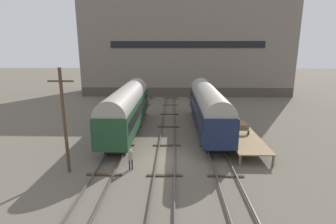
# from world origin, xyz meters

# --- Properties ---
(ground_plane) EXTENTS (200.00, 200.00, 0.00)m
(ground_plane) POSITION_xyz_m (0.00, 0.00, 0.00)
(ground_plane) COLOR #60594C
(track_left) EXTENTS (2.60, 60.00, 0.26)m
(track_left) POSITION_xyz_m (-4.38, 0.00, 0.14)
(track_left) COLOR #4C4742
(track_left) RESTS_ON ground
(track_middle) EXTENTS (2.60, 60.00, 0.26)m
(track_middle) POSITION_xyz_m (0.00, 0.00, 0.14)
(track_middle) COLOR #4C4742
(track_middle) RESTS_ON ground
(track_right) EXTENTS (2.60, 60.00, 0.26)m
(track_right) POSITION_xyz_m (4.38, 0.00, 0.14)
(track_right) COLOR #4C4742
(track_right) RESTS_ON ground
(train_car_navy) EXTENTS (2.85, 17.13, 4.94)m
(train_car_navy) POSITION_xyz_m (4.38, 8.01, 2.82)
(train_car_navy) COLOR black
(train_car_navy) RESTS_ON ground
(train_car_green) EXTENTS (2.88, 16.11, 5.06)m
(train_car_green) POSITION_xyz_m (-4.38, 6.95, 2.88)
(train_car_green) COLOR black
(train_car_green) RESTS_ON ground
(station_platform) EXTENTS (2.87, 10.23, 0.96)m
(station_platform) POSITION_xyz_m (7.13, 3.86, 0.88)
(station_platform) COLOR #8C704C
(station_platform) RESTS_ON ground
(bench) EXTENTS (1.40, 0.40, 0.91)m
(bench) POSITION_xyz_m (7.16, 3.80, 1.45)
(bench) COLOR brown
(bench) RESTS_ON station_platform
(person_worker) EXTENTS (0.32, 0.32, 1.67)m
(person_worker) POSITION_xyz_m (-2.59, -1.99, 1.00)
(person_worker) COLOR #282833
(person_worker) RESTS_ON ground
(utility_pole) EXTENTS (1.80, 0.24, 7.71)m
(utility_pole) POSITION_xyz_m (-7.14, -2.47, 4.01)
(utility_pole) COLOR #473828
(utility_pole) RESTS_ON ground
(warehouse_building) EXTENTS (39.82, 12.25, 17.44)m
(warehouse_building) POSITION_xyz_m (3.02, 34.70, 8.72)
(warehouse_building) COLOR #46403A
(warehouse_building) RESTS_ON ground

